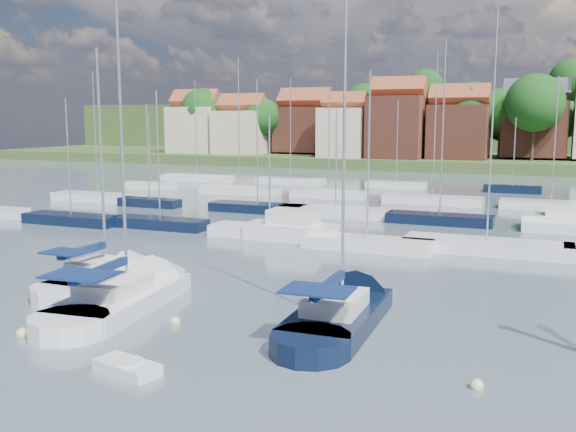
% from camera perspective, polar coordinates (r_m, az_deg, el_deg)
% --- Properties ---
extents(ground, '(260.00, 260.00, 0.00)m').
position_cam_1_polar(ground, '(64.59, 11.47, 0.67)').
color(ground, '#4A5865').
rests_on(ground, ground).
extents(sailboat_left, '(2.89, 9.90, 13.45)m').
position_cam_1_polar(sailboat_left, '(36.25, -15.27, -5.15)').
color(sailboat_left, silver).
rests_on(sailboat_left, ground).
extents(sailboat_centre, '(4.52, 12.91, 17.13)m').
position_cam_1_polar(sailboat_centre, '(32.78, -13.06, -6.57)').
color(sailboat_centre, silver).
rests_on(sailboat_centre, ground).
extents(sailboat_navy, '(3.43, 11.93, 16.40)m').
position_cam_1_polar(sailboat_navy, '(29.31, 5.32, -8.20)').
color(sailboat_navy, black).
rests_on(sailboat_navy, ground).
extents(tender, '(2.65, 1.67, 0.53)m').
position_cam_1_polar(tender, '(23.78, -14.12, -12.92)').
color(tender, silver).
rests_on(tender, ground).
extents(buoy_b, '(0.52, 0.52, 0.52)m').
position_cam_1_polar(buoy_b, '(28.88, -22.53, -9.85)').
color(buoy_b, beige).
rests_on(buoy_b, ground).
extents(buoy_c, '(0.48, 0.48, 0.48)m').
position_cam_1_polar(buoy_c, '(28.64, -9.98, -9.45)').
color(buoy_c, beige).
rests_on(buoy_c, ground).
extents(buoy_d, '(0.51, 0.51, 0.51)m').
position_cam_1_polar(buoy_d, '(23.99, 1.03, -12.98)').
color(buoy_d, beige).
rests_on(buoy_d, ground).
extents(buoy_e, '(0.54, 0.54, 0.54)m').
position_cam_1_polar(buoy_e, '(32.82, 5.69, -6.99)').
color(buoy_e, '#D85914').
rests_on(buoy_e, ground).
extents(buoy_f, '(0.47, 0.47, 0.47)m').
position_cam_1_polar(buoy_f, '(22.84, 16.41, -14.50)').
color(buoy_f, beige).
rests_on(buoy_f, ground).
extents(marina_field, '(79.62, 41.41, 15.93)m').
position_cam_1_polar(marina_field, '(59.47, 12.41, 0.38)').
color(marina_field, silver).
rests_on(marina_field, ground).
extents(far_shore_town, '(212.46, 90.00, 22.27)m').
position_cam_1_polar(far_shore_town, '(155.90, 18.79, 6.72)').
color(far_shore_town, '#3F572B').
rests_on(far_shore_town, ground).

